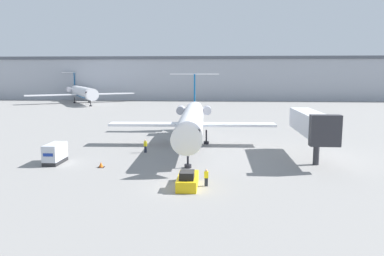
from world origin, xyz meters
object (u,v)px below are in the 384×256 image
at_px(luggage_cart, 55,153).
at_px(worker_near_tug, 206,177).
at_px(worker_by_wing, 145,146).
at_px(traffic_cone_left, 101,165).
at_px(jet_bridge, 311,124).
at_px(airplane_main, 192,120).
at_px(airplane_parked_far_left, 82,92).
at_px(pushback_tug, 188,180).

xyz_separation_m(luggage_cart, worker_near_tug, (18.14, -7.88, -0.33)).
relative_size(worker_by_wing, traffic_cone_left, 2.49).
bearing_deg(jet_bridge, airplane_main, 152.41).
relative_size(luggage_cart, worker_near_tug, 2.24).
bearing_deg(worker_by_wing, luggage_cart, -145.06).
distance_m(luggage_cart, jet_bridge, 31.13).
bearing_deg(luggage_cart, jet_bridge, 7.70).
distance_m(airplane_main, jet_bridge, 17.21).
distance_m(worker_near_tug, airplane_parked_far_left, 107.48).
bearing_deg(pushback_tug, airplane_parked_far_left, 115.11).
bearing_deg(jet_bridge, worker_near_tug, -136.19).
bearing_deg(airplane_main, traffic_cone_left, -124.54).
relative_size(pushback_tug, traffic_cone_left, 6.41).
distance_m(airplane_main, worker_by_wing, 8.53).
height_order(airplane_parked_far_left, jet_bridge, airplane_parked_far_left).
height_order(worker_near_tug, jet_bridge, jet_bridge).
relative_size(pushback_tug, airplane_parked_far_left, 0.13).
bearing_deg(worker_near_tug, jet_bridge, 43.81).
distance_m(airplane_parked_far_left, jet_bridge, 103.46).
xyz_separation_m(airplane_main, traffic_cone_left, (-9.43, -13.70, -3.50)).
bearing_deg(worker_by_wing, worker_near_tug, -59.40).
bearing_deg(worker_by_wing, airplane_parked_far_left, 115.17).
distance_m(pushback_tug, worker_near_tug, 1.78).
bearing_deg(traffic_cone_left, pushback_tug, -32.45).
relative_size(luggage_cart, jet_bridge, 0.27).
height_order(pushback_tug, jet_bridge, jet_bridge).
bearing_deg(airplane_main, airplane_parked_far_left, 120.13).
xyz_separation_m(pushback_tug, jet_bridge, (14.28, 12.34, 3.82)).
relative_size(airplane_main, jet_bridge, 2.44).
distance_m(worker_near_tug, traffic_cone_left, 13.68).
bearing_deg(traffic_cone_left, airplane_parked_far_left, 111.20).
height_order(airplane_main, worker_by_wing, airplane_main).
relative_size(worker_near_tug, airplane_parked_far_left, 0.05).
distance_m(pushback_tug, traffic_cone_left, 12.32).
bearing_deg(traffic_cone_left, airplane_main, 55.46).
distance_m(airplane_main, worker_near_tug, 20.39).
bearing_deg(airplane_parked_far_left, pushback_tug, -64.89).
distance_m(airplane_main, pushback_tug, 20.57).
distance_m(worker_by_wing, jet_bridge, 21.58).
relative_size(airplane_main, luggage_cart, 9.05).
bearing_deg(jet_bridge, pushback_tug, -139.17).
distance_m(luggage_cart, worker_near_tug, 19.78).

